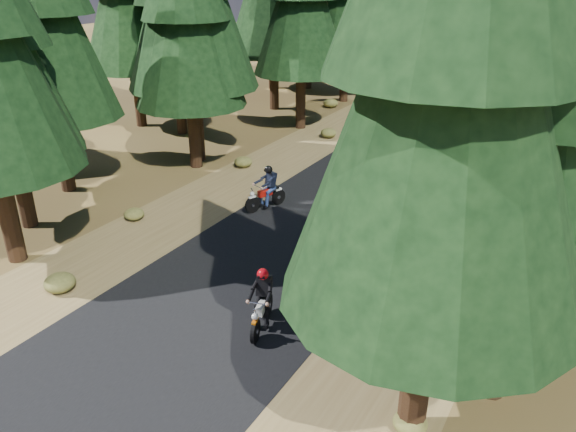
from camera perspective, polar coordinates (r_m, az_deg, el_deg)
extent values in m
plane|color=#49351A|center=(16.21, -2.65, -5.45)|extent=(120.00, 120.00, 0.00)
cube|color=black|center=(20.14, 4.96, 0.72)|extent=(6.00, 100.00, 0.01)
cube|color=brown|center=(22.30, -5.79, 3.07)|extent=(3.20, 100.00, 0.01)
cube|color=brown|center=(18.88, 17.68, -2.10)|extent=(3.20, 100.00, 0.01)
cylinder|color=black|center=(9.79, 13.82, -7.99)|extent=(0.53, 0.53, 5.85)
cone|color=black|center=(8.48, 16.32, 13.43)|extent=(4.97, 4.97, 7.31)
cylinder|color=black|center=(19.87, -25.96, 5.88)|extent=(0.51, 0.51, 5.15)
cylinder|color=black|center=(11.34, 21.66, -6.54)|extent=(0.50, 0.50, 5.11)
cone|color=black|center=(10.18, 24.43, 9.14)|extent=(4.34, 4.34, 6.38)
cylinder|color=black|center=(22.58, -22.42, 9.27)|extent=(0.53, 0.53, 5.73)
cone|color=black|center=(22.03, -23.96, 18.25)|extent=(4.87, 4.87, 7.17)
cylinder|color=black|center=(23.97, -9.71, 11.05)|extent=(0.51, 0.51, 5.34)
cone|color=black|center=(23.45, -10.31, 19.01)|extent=(4.54, 4.54, 6.68)
cylinder|color=black|center=(17.36, 22.85, 2.90)|extent=(0.48, 0.48, 4.52)
cone|color=black|center=(16.64, 24.45, 11.98)|extent=(3.84, 3.84, 5.65)
cone|color=black|center=(16.40, 25.73, 18.87)|extent=(2.94, 2.94, 4.07)
cylinder|color=black|center=(24.73, -9.45, 12.76)|extent=(0.56, 0.56, 6.43)
cylinder|color=black|center=(29.21, -11.08, 13.52)|extent=(0.52, 0.52, 5.56)
cone|color=black|center=(28.78, -11.67, 20.32)|extent=(4.73, 4.73, 6.95)
cylinder|color=black|center=(29.73, 1.31, 14.29)|extent=(0.53, 0.53, 5.72)
cylinder|color=black|center=(33.88, -1.45, 16.08)|extent=(0.55, 0.55, 6.37)
cylinder|color=black|center=(36.09, 5.82, 15.90)|extent=(0.53, 0.53, 5.64)
cylinder|color=black|center=(39.98, 2.08, 16.68)|extent=(0.52, 0.52, 5.45)
cylinder|color=black|center=(42.72, 8.24, 16.25)|extent=(0.48, 0.48, 4.42)
cone|color=black|center=(42.43, 8.48, 19.94)|extent=(3.76, 3.76, 5.52)
cylinder|color=black|center=(48.96, 6.57, 17.54)|extent=(0.49, 0.49, 4.75)
cylinder|color=black|center=(31.14, -15.19, 14.21)|extent=(0.54, 0.54, 6.00)
cylinder|color=black|center=(39.91, -1.61, 17.36)|extent=(0.56, 0.56, 6.40)
cylinder|color=black|center=(51.19, 13.81, 18.26)|extent=(0.56, 0.56, 6.40)
cylinder|color=black|center=(54.93, 11.66, 19.03)|extent=(0.57, 0.57, 6.80)
cylinder|color=black|center=(56.26, 18.74, 18.00)|extent=(0.54, 0.54, 6.00)
cylinder|color=black|center=(55.15, 27.20, 16.79)|extent=(0.56, 0.56, 6.40)
cylinder|color=black|center=(58.50, 23.45, 17.92)|extent=(0.57, 0.57, 6.80)
cylinder|color=black|center=(52.34, 6.83, 18.43)|extent=(0.52, 0.52, 5.60)
cylinder|color=#4C4233|center=(16.61, 25.43, -6.78)|extent=(3.22, 1.99, 0.24)
ellipsoid|color=#474C1E|center=(19.87, -15.37, 0.18)|extent=(0.68, 0.68, 0.41)
ellipsoid|color=#474C1E|center=(16.28, -22.18, -6.29)|extent=(0.82, 0.82, 0.49)
ellipsoid|color=#474C1E|center=(34.81, 4.36, 11.36)|extent=(0.88, 0.88, 0.53)
ellipsoid|color=#474C1E|center=(28.56, 4.14, 8.41)|extent=(0.79, 0.79, 0.47)
ellipsoid|color=#474C1E|center=(24.29, -4.58, 5.50)|extent=(0.77, 0.77, 0.46)
ellipsoid|color=#474C1E|center=(19.47, 21.25, -0.81)|extent=(1.06, 1.06, 0.63)
ellipsoid|color=#474C1E|center=(11.41, 12.31, -19.84)|extent=(0.65, 0.65, 0.39)
ellipsoid|color=#474C1E|center=(34.28, 26.40, 8.62)|extent=(0.71, 0.71, 0.43)
ellipsoid|color=#474C1E|center=(15.35, 19.61, -7.63)|extent=(0.93, 0.93, 0.56)
cube|color=black|center=(13.23, -2.73, -7.60)|extent=(0.39, 0.30, 0.50)
sphere|color=#A2060D|center=(13.04, -2.76, -6.24)|extent=(0.35, 0.35, 0.28)
cube|color=black|center=(19.71, -2.33, 3.61)|extent=(0.41, 0.33, 0.51)
sphere|color=black|center=(19.58, -2.35, 4.64)|extent=(0.37, 0.37, 0.29)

